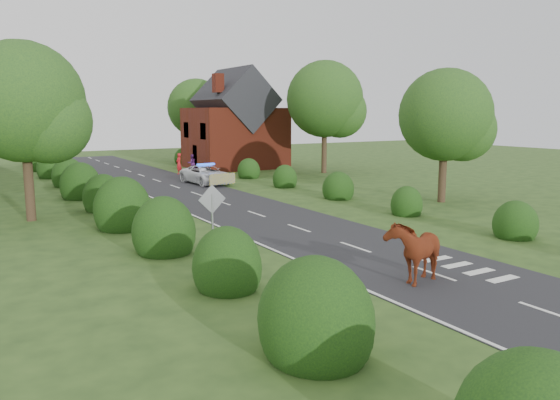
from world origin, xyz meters
TOP-DOWN VIEW (x-y plane):
  - ground at (0.00, 0.00)m, footprint 120.00×120.00m
  - road at (0.00, 15.00)m, footprint 6.00×70.00m
  - road_markings at (-1.60, 12.93)m, footprint 4.96×70.00m
  - hedgerow_left at (-6.51, 11.69)m, footprint 2.75×50.41m
  - hedgerow_right at (6.60, 11.21)m, footprint 2.10×45.78m
  - tree_left_a at (-9.75, 11.86)m, footprint 5.74×5.60m
  - tree_right_a at (11.23, 5.87)m, footprint 5.33×5.20m
  - tree_right_b at (14.29, 21.84)m, footprint 6.56×6.40m
  - tree_right_c at (9.27, 37.85)m, footprint 6.15×6.00m
  - road_sign at (-5.00, 2.00)m, footprint 1.06×0.08m
  - house at (9.49, 30.00)m, footprint 8.00×7.40m
  - cow at (-1.03, -4.16)m, footprint 2.54×1.88m
  - police_van at (2.50, 20.37)m, footprint 2.56×4.99m
  - pedestrian_red at (3.01, 27.35)m, footprint 0.76×0.73m
  - pedestrian_purple at (4.55, 28.36)m, footprint 0.76×0.60m

SIDE VIEW (x-z plane):
  - ground at x=0.00m, z-range 0.00..0.00m
  - road at x=0.00m, z-range 0.00..0.02m
  - road_markings at x=-1.60m, z-range 0.02..0.03m
  - hedgerow_right at x=6.60m, z-range -0.50..1.60m
  - police_van at x=2.50m, z-range -0.07..1.41m
  - hedgerow_left at x=-6.51m, z-range -0.75..2.25m
  - pedestrian_purple at x=4.55m, z-range 0.00..1.54m
  - cow at x=-1.03m, z-range 0.00..1.61m
  - pedestrian_red at x=3.01m, z-range 0.00..1.75m
  - road_sign at x=-5.00m, z-range 0.39..2.92m
  - house at x=9.49m, z-range -0.80..8.37m
  - tree_right_a at x=11.23m, z-range 0.96..8.52m
  - tree_left_a at x=-9.75m, z-range 1.15..9.53m
  - tree_right_c at x=9.27m, z-range 1.05..9.63m
  - tree_right_b at x=14.29m, z-range 1.24..10.64m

